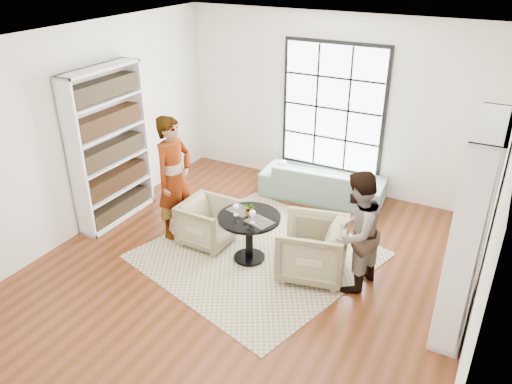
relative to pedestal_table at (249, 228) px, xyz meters
The scene contains 16 objects.
ground 0.56m from the pedestal_table, 60.20° to the right, with size 6.00×6.00×0.00m, color #612B17.
room_shell 0.84m from the pedestal_table, 68.48° to the left, with size 6.00×6.01×6.00m.
rug 0.51m from the pedestal_table, 62.61° to the left, with size 2.77×2.77×0.01m, color tan.
pedestal_table is the anchor object (origin of this frame).
sofa 2.25m from the pedestal_table, 84.47° to the left, with size 2.07×0.81×0.60m, color slate.
armchair_left 0.76m from the pedestal_table, behind, with size 0.71×0.73×0.66m, color tan.
armchair_right 0.90m from the pedestal_table, ahead, with size 0.84×0.86×0.78m, color #C2BF8A.
person_left 1.36m from the pedestal_table, behind, with size 0.68×0.44×1.85m, color gray.
person_right 1.47m from the pedestal_table, ahead, with size 0.77×0.60×1.59m, color gray.
placemat_left 0.27m from the pedestal_table, 154.91° to the left, with size 0.34×0.26×0.01m, color #2A2824.
placemat_right 0.28m from the pedestal_table, 19.66° to the right, with size 0.34×0.26×0.01m, color #2A2824.
cutlery_left 0.28m from the pedestal_table, 154.91° to the left, with size 0.14×0.22×0.01m, color silver, non-canonical shape.
cutlery_right 0.28m from the pedestal_table, 19.66° to the right, with size 0.14×0.22×0.01m, color silver, non-canonical shape.
wine_glass_left 0.36m from the pedestal_table, 162.78° to the right, with size 0.08×0.08×0.17m.
wine_glass_right 0.37m from the pedestal_table, 47.30° to the right, with size 0.09×0.09×0.19m.
flower_centerpiece 0.29m from the pedestal_table, 91.31° to the left, with size 0.18×0.16×0.20m, color gray.
Camera 1 is at (2.67, -4.87, 3.97)m, focal length 35.00 mm.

